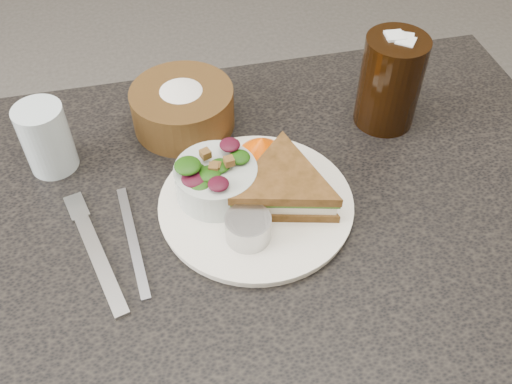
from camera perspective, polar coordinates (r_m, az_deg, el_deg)
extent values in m
cube|color=black|center=(1.06, -0.44, -16.14)|extent=(1.00, 0.70, 0.75)
cylinder|color=silver|center=(0.76, 0.00, -1.24)|extent=(0.26, 0.26, 0.01)
cylinder|color=#AAAAAB|center=(0.71, -0.79, -3.61)|extent=(0.08, 0.08, 0.03)
cone|color=#FA5300|center=(0.81, 0.58, 4.65)|extent=(0.09, 0.09, 0.03)
cube|color=#A4A4A5|center=(0.74, -15.52, -6.30)|extent=(0.07, 0.19, 0.01)
cube|color=#9CA0AD|center=(0.75, -12.22, -4.73)|extent=(0.03, 0.19, 0.00)
cylinder|color=silver|center=(0.84, -20.24, 5.06)|extent=(0.07, 0.07, 0.10)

